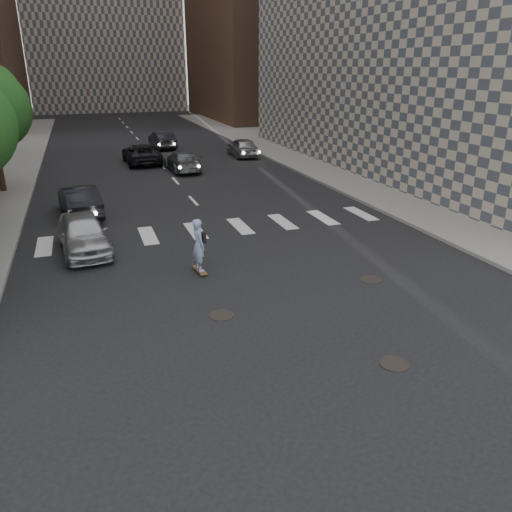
{
  "coord_description": "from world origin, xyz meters",
  "views": [
    {
      "loc": [
        -5.18,
        -10.94,
        6.59
      ],
      "look_at": [
        -0.66,
        2.1,
        1.3
      ],
      "focal_mm": 35.0,
      "sensor_mm": 36.0,
      "label": 1
    }
  ],
  "objects": [
    {
      "name": "skateboarder",
      "position": [
        -1.86,
        4.45,
        0.99
      ],
      "size": [
        0.5,
        0.97,
        1.9
      ],
      "rotation": [
        0.0,
        0.0,
        0.11
      ],
      "color": "brown",
      "rests_on": "ground"
    },
    {
      "name": "manhole_c",
      "position": [
        3.3,
        2.0,
        0.01
      ],
      "size": [
        0.7,
        0.7,
        0.02
      ],
      "primitive_type": "cylinder",
      "color": "black",
      "rests_on": "ground"
    },
    {
      "name": "manhole_b",
      "position": [
        -2.0,
        1.2,
        0.01
      ],
      "size": [
        0.7,
        0.7,
        0.02
      ],
      "primitive_type": "cylinder",
      "color": "black",
      "rests_on": "ground"
    },
    {
      "name": "traffic_car_b",
      "position": [
        1.06,
        22.0,
        0.66
      ],
      "size": [
        2.01,
        4.6,
        1.32
      ],
      "primitive_type": "imported",
      "rotation": [
        0.0,
        0.0,
        3.18
      ],
      "color": "#5B5F62",
      "rests_on": "ground"
    },
    {
      "name": "silver_sedan",
      "position": [
        -5.5,
        7.89,
        0.72
      ],
      "size": [
        2.11,
        4.36,
        1.44
      ],
      "primitive_type": "imported",
      "rotation": [
        0.0,
        0.0,
        0.1
      ],
      "color": "#AFB1B7",
      "rests_on": "ground"
    },
    {
      "name": "traffic_car_a",
      "position": [
        -5.56,
        13.0,
        0.71
      ],
      "size": [
        2.07,
        4.5,
        1.43
      ],
      "primitive_type": "imported",
      "rotation": [
        0.0,
        0.0,
        3.27
      ],
      "color": "black",
      "rests_on": "ground"
    },
    {
      "name": "traffic_car_c",
      "position": [
        -1.2,
        25.52,
        0.69
      ],
      "size": [
        2.46,
        5.04,
        1.38
      ],
      "primitive_type": "imported",
      "rotation": [
        0.0,
        0.0,
        3.18
      ],
      "color": "black",
      "rests_on": "ground"
    },
    {
      "name": "ground",
      "position": [
        0.0,
        0.0,
        0.0
      ],
      "size": [
        160.0,
        160.0,
        0.0
      ],
      "primitive_type": "plane",
      "color": "black",
      "rests_on": "ground"
    },
    {
      "name": "manhole_a",
      "position": [
        1.2,
        -2.5,
        0.01
      ],
      "size": [
        0.7,
        0.7,
        0.02
      ],
      "primitive_type": "cylinder",
      "color": "black",
      "rests_on": "ground"
    },
    {
      "name": "sidewalk_right",
      "position": [
        14.5,
        20.0,
        0.07
      ],
      "size": [
        13.0,
        80.0,
        0.15
      ],
      "primitive_type": "cube",
      "color": "gray",
      "rests_on": "ground"
    },
    {
      "name": "traffic_car_d",
      "position": [
        6.5,
        25.97,
        0.71
      ],
      "size": [
        1.82,
        4.24,
        1.43
      ],
      "primitive_type": "imported",
      "rotation": [
        0.0,
        0.0,
        3.11
      ],
      "color": "#A0A4A7",
      "rests_on": "ground"
    },
    {
      "name": "traffic_car_e",
      "position": [
        1.33,
        32.0,
        0.7
      ],
      "size": [
        1.87,
        4.39,
        1.41
      ],
      "primitive_type": "imported",
      "rotation": [
        0.0,
        0.0,
        3.23
      ],
      "color": "black",
      "rests_on": "ground"
    }
  ]
}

